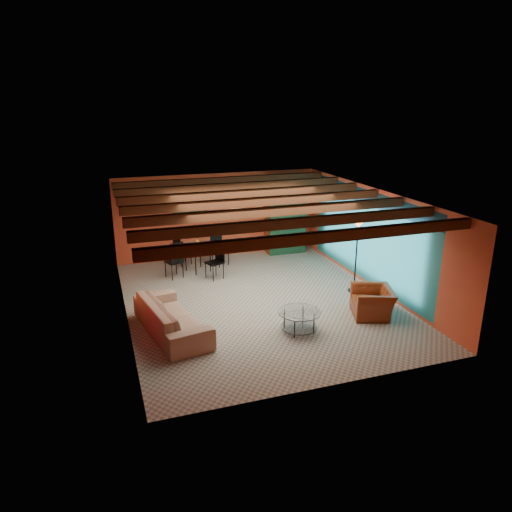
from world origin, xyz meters
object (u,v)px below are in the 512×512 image
object	(u,v)px
coffee_table	(299,321)
potted_plant	(286,180)
floor_lamp	(356,256)
dining_table	(198,253)
armchair	(372,302)
vase	(197,232)
armoire	(285,220)
sofa	(172,317)

from	to	relation	value
coffee_table	potted_plant	world-z (taller)	potted_plant
floor_lamp	dining_table	bearing A→B (deg)	141.31
armchair	dining_table	distance (m)	5.45
armchair	potted_plant	xyz separation A→B (m)	(-0.09, 5.34, 2.07)
potted_plant	vase	world-z (taller)	potted_plant
coffee_table	armchair	bearing A→B (deg)	6.24
dining_table	floor_lamp	size ratio (longest dim) A/B	1.06
armchair	vase	size ratio (longest dim) A/B	5.04
armoire	armchair	bearing A→B (deg)	-88.36
coffee_table	potted_plant	bearing A→B (deg)	71.13
armchair	dining_table	world-z (taller)	dining_table
dining_table	floor_lamp	bearing A→B (deg)	-38.69
armchair	sofa	bearing A→B (deg)	-78.19
sofa	armchair	bearing A→B (deg)	-108.48
dining_table	vase	bearing A→B (deg)	0.00
floor_lamp	vase	distance (m)	4.64
floor_lamp	armoire	bearing A→B (deg)	96.62
potted_plant	vase	bearing A→B (deg)	-162.83
dining_table	vase	xyz separation A→B (m)	(0.00, 0.00, 0.65)
coffee_table	floor_lamp	size ratio (longest dim) A/B	0.48
sofa	dining_table	size ratio (longest dim) A/B	1.19
armchair	armoire	world-z (taller)	armoire
armoire	floor_lamp	xyz separation A→B (m)	(0.45, -3.88, -0.08)
floor_lamp	potted_plant	bearing A→B (deg)	96.62
coffee_table	armoire	xyz separation A→B (m)	(1.90, 5.56, 0.84)
coffee_table	potted_plant	distance (m)	6.26
potted_plant	vase	size ratio (longest dim) A/B	2.39
armchair	floor_lamp	size ratio (longest dim) A/B	0.52
dining_table	vase	world-z (taller)	vase
armchair	potted_plant	distance (m)	5.73
armchair	floor_lamp	xyz separation A→B (m)	(0.36, 1.47, 0.66)
floor_lamp	potted_plant	size ratio (longest dim) A/B	4.07
armchair	coffee_table	world-z (taller)	armchair
sofa	dining_table	distance (m)	3.99
sofa	dining_table	bearing A→B (deg)	-31.21
armchair	coffee_table	size ratio (longest dim) A/B	1.09
dining_table	vase	size ratio (longest dim) A/B	10.31
dining_table	armoire	xyz separation A→B (m)	(3.17, 0.98, 0.53)
armchair	coffee_table	distance (m)	2.00
sofa	armchair	world-z (taller)	sofa
armoire	vase	world-z (taller)	armoire
armoire	vase	xyz separation A→B (m)	(-3.17, -0.98, 0.12)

